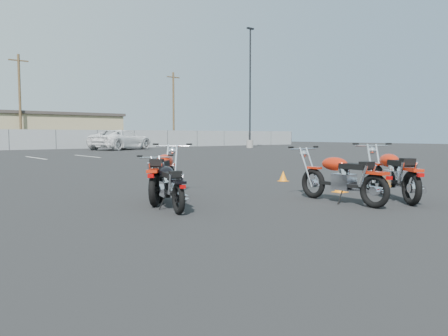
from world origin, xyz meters
TOP-DOWN VIEW (x-y plane):
  - ground at (0.00, 0.00)m, footprint 120.00×120.00m
  - motorcycle_front_red at (-0.77, 1.33)m, footprint 1.87×1.99m
  - motorcycle_second_black at (-1.20, 0.45)m, footprint 0.92×1.87m
  - motorcycle_third_red at (1.75, -1.12)m, footprint 0.85×2.20m
  - motorcycle_rear_red at (2.94, -1.50)m, footprint 1.71×2.12m
  - training_cone_near at (3.79, 2.36)m, footprint 0.25×0.25m
  - training_cone_far at (3.04, -0.13)m, footprint 0.28×0.28m
  - light_pole_east at (24.55, 26.56)m, footprint 0.80×0.70m
  - tan_building_east at (10.00, 44.00)m, footprint 14.40×9.40m
  - utility_pole_c at (6.00, 39.00)m, footprint 1.80×0.24m
  - utility_pole_d at (24.00, 40.00)m, footprint 1.80×0.24m
  - white_van at (12.02, 29.77)m, footprint 5.88×7.85m

SIDE VIEW (x-z plane):
  - ground at x=0.00m, z-range 0.00..0.00m
  - training_cone_near at x=3.79m, z-range 0.00..0.29m
  - training_cone_far at x=3.04m, z-range 0.00..0.33m
  - motorcycle_second_black at x=-1.20m, z-range -0.04..0.88m
  - motorcycle_third_red at x=1.75m, z-range -0.05..1.03m
  - motorcycle_front_red at x=-0.77m, z-range -0.05..1.08m
  - motorcycle_rear_red at x=2.94m, z-range -0.05..1.08m
  - white_van at x=12.02m, z-range 0.00..2.78m
  - tan_building_east at x=10.00m, z-range 0.01..3.71m
  - light_pole_east at x=24.55m, z-range -2.72..9.21m
  - utility_pole_c at x=6.00m, z-range 0.19..9.19m
  - utility_pole_d at x=24.00m, z-range 0.19..9.19m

